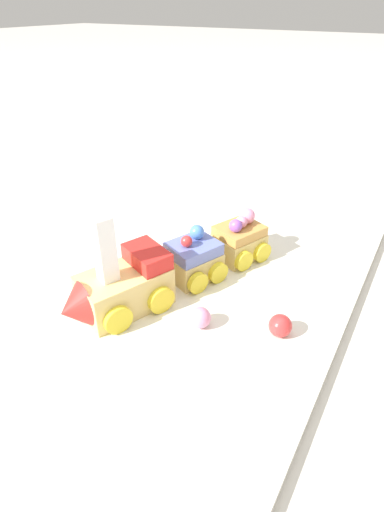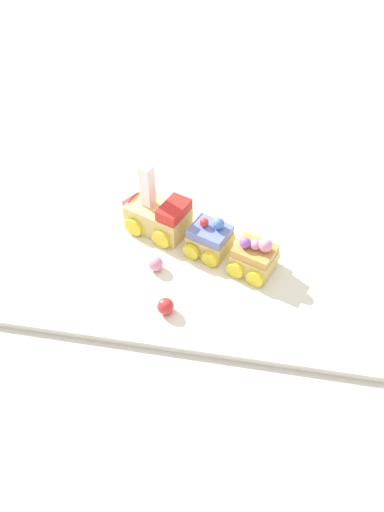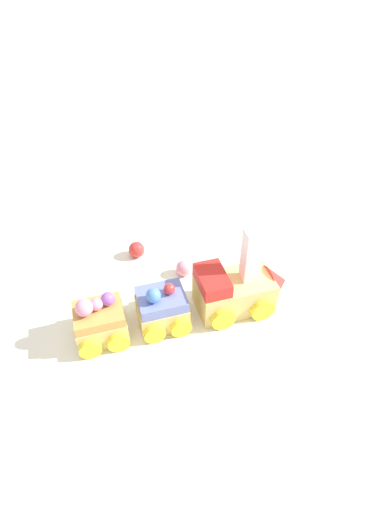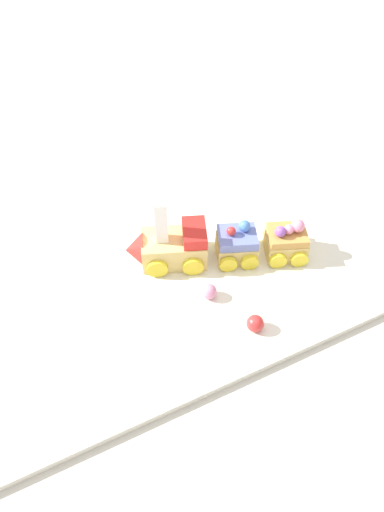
{
  "view_description": "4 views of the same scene",
  "coord_description": "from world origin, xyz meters",
  "px_view_note": "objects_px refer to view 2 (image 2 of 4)",
  "views": [
    {
      "loc": [
        0.32,
        0.2,
        0.32
      ],
      "look_at": [
        -0.04,
        -0.02,
        0.05
      ],
      "focal_mm": 28.0,
      "sensor_mm": 36.0,
      "label": 1
    },
    {
      "loc": [
        -0.11,
        0.54,
        0.6
      ],
      "look_at": [
        -0.02,
        0.02,
        0.04
      ],
      "focal_mm": 35.0,
      "sensor_mm": 36.0,
      "label": 2
    },
    {
      "loc": [
        -0.23,
        -0.32,
        0.42
      ],
      "look_at": [
        0.03,
        0.01,
        0.07
      ],
      "focal_mm": 28.0,
      "sensor_mm": 36.0,
      "label": 3
    },
    {
      "loc": [
        0.25,
        0.43,
        0.61
      ],
      "look_at": [
        0.03,
        -0.03,
        0.03
      ],
      "focal_mm": 35.0,
      "sensor_mm": 36.0,
      "label": 4
    }
  ],
  "objects_px": {
    "gumball_pink": "(156,264)",
    "gumball_red": "(165,306)",
    "cake_car_blueberry": "(210,239)",
    "cake_car_caramel": "(254,258)",
    "cake_train_locomotive": "(154,213)"
  },
  "relations": [
    {
      "from": "gumball_pink",
      "to": "gumball_red",
      "type": "relative_size",
      "value": 0.95
    },
    {
      "from": "cake_car_blueberry",
      "to": "gumball_red",
      "type": "height_order",
      "value": "cake_car_blueberry"
    },
    {
      "from": "gumball_red",
      "to": "cake_car_blueberry",
      "type": "bearing_deg",
      "value": -108.51
    },
    {
      "from": "cake_car_caramel",
      "to": "cake_train_locomotive",
      "type": "bearing_deg",
      "value": -0.04
    },
    {
      "from": "gumball_pink",
      "to": "gumball_red",
      "type": "height_order",
      "value": "gumball_red"
    },
    {
      "from": "cake_car_blueberry",
      "to": "cake_car_caramel",
      "type": "xyz_separation_m",
      "value": [
        -0.07,
        0.03,
        0.0
      ]
    },
    {
      "from": "cake_car_caramel",
      "to": "gumball_red",
      "type": "relative_size",
      "value": 3.35
    },
    {
      "from": "cake_train_locomotive",
      "to": "gumball_red",
      "type": "bearing_deg",
      "value": 129.27
    },
    {
      "from": "gumball_red",
      "to": "cake_train_locomotive",
      "type": "bearing_deg",
      "value": -72.2
    },
    {
      "from": "cake_train_locomotive",
      "to": "cake_car_caramel",
      "type": "xyz_separation_m",
      "value": [
        -0.17,
        0.07,
        -0.0
      ]
    },
    {
      "from": "cake_car_blueberry",
      "to": "gumball_red",
      "type": "bearing_deg",
      "value": 92.96
    },
    {
      "from": "gumball_pink",
      "to": "cake_car_blueberry",
      "type": "bearing_deg",
      "value": -144.44
    },
    {
      "from": "gumball_red",
      "to": "cake_car_caramel",
      "type": "bearing_deg",
      "value": -138.3
    },
    {
      "from": "cake_car_blueberry",
      "to": "gumball_pink",
      "type": "distance_m",
      "value": 0.1
    },
    {
      "from": "cake_car_blueberry",
      "to": "cake_car_caramel",
      "type": "relative_size",
      "value": 1.0
    }
  ]
}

